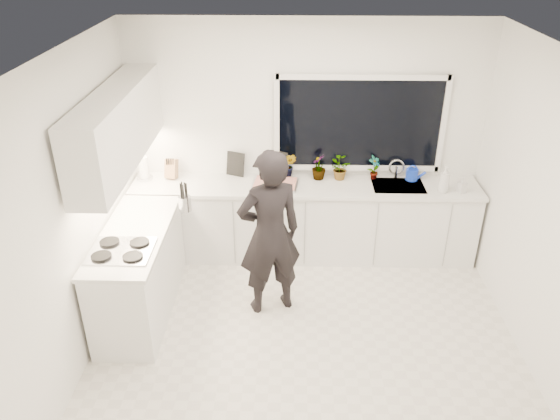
{
  "coord_description": "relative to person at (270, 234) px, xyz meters",
  "views": [
    {
      "loc": [
        -0.15,
        -4.14,
        3.58
      ],
      "look_at": [
        -0.26,
        0.4,
        1.15
      ],
      "focal_mm": 35.0,
      "sensor_mm": 36.0,
      "label": 1
    }
  ],
  "objects": [
    {
      "name": "upper_cabinets",
      "position": [
        -1.43,
        0.28,
        0.97
      ],
      "size": [
        0.34,
        2.1,
        0.7
      ],
      "primitive_type": "cube",
      "color": "white",
      "rests_on": "wall_left"
    },
    {
      "name": "picture_frame_large",
      "position": [
        -0.45,
        1.27,
        0.18
      ],
      "size": [
        0.21,
        0.1,
        0.28
      ],
      "primitive_type": "cube",
      "rotation": [
        0.0,
        0.0,
        -0.4
      ],
      "color": "black",
      "rests_on": "countertop_back"
    },
    {
      "name": "herb_plants",
      "position": [
        0.61,
        1.19,
        0.19
      ],
      "size": [
        1.18,
        0.31,
        0.32
      ],
      "color": "#26662D",
      "rests_on": "countertop_back"
    },
    {
      "name": "base_cabinets_left",
      "position": [
        -1.31,
        -0.07,
        -0.44
      ],
      "size": [
        0.58,
        1.6,
        0.88
      ],
      "primitive_type": "cube",
      "color": "white",
      "rests_on": "floor"
    },
    {
      "name": "stovetop",
      "position": [
        -1.33,
        -0.42,
        0.06
      ],
      "size": [
        0.56,
        0.48,
        0.03
      ],
      "primitive_type": "cube",
      "color": "black",
      "rests_on": "countertop_left"
    },
    {
      "name": "countertop_back",
      "position": [
        0.36,
        1.02,
        0.02
      ],
      "size": [
        3.94,
        0.62,
        0.04
      ],
      "primitive_type": "cube",
      "color": "silver",
      "rests_on": "base_cabinets_back"
    },
    {
      "name": "paper_towel_roll",
      "position": [
        -1.49,
        1.13,
        0.17
      ],
      "size": [
        0.14,
        0.14,
        0.26
      ],
      "primitive_type": "cylinder",
      "rotation": [
        0.0,
        0.0,
        0.35
      ],
      "color": "silver",
      "rests_on": "countertop_back"
    },
    {
      "name": "pizza_tray",
      "position": [
        0.02,
        1.0,
        0.06
      ],
      "size": [
        0.55,
        0.43,
        0.03
      ],
      "primitive_type": "cube",
      "rotation": [
        0.0,
        0.0,
        -0.11
      ],
      "color": "silver",
      "rests_on": "countertop_back"
    },
    {
      "name": "faucet",
      "position": [
        1.41,
        1.23,
        0.15
      ],
      "size": [
        0.03,
        0.03,
        0.22
      ],
      "primitive_type": "cylinder",
      "color": "silver",
      "rests_on": "countertop_back"
    },
    {
      "name": "sink",
      "position": [
        1.41,
        1.03,
        -0.01
      ],
      "size": [
        0.58,
        0.42,
        0.14
      ],
      "primitive_type": "cube",
      "color": "silver",
      "rests_on": "countertop_back"
    },
    {
      "name": "countertop_left",
      "position": [
        -1.31,
        -0.07,
        0.02
      ],
      "size": [
        0.62,
        1.6,
        0.04
      ],
      "primitive_type": "cube",
      "color": "silver",
      "rests_on": "base_cabinets_left"
    },
    {
      "name": "knife_block",
      "position": [
        -1.18,
        1.17,
        0.15
      ],
      "size": [
        0.15,
        0.13,
        0.22
      ],
      "primitive_type": "cube",
      "rotation": [
        0.0,
        0.0,
        -0.22
      ],
      "color": "olive",
      "rests_on": "countertop_back"
    },
    {
      "name": "utensil_crock",
      "position": [
        -0.89,
        0.38,
        0.12
      ],
      "size": [
        0.16,
        0.16,
        0.16
      ],
      "primitive_type": "cylinder",
      "rotation": [
        0.0,
        0.0,
        0.32
      ],
      "color": "silver",
      "rests_on": "countertop_left"
    },
    {
      "name": "wall_back",
      "position": [
        0.36,
        1.34,
        0.47
      ],
      "size": [
        4.0,
        0.02,
        2.7
      ],
      "primitive_type": "cube",
      "color": "white",
      "rests_on": "ground"
    },
    {
      "name": "watering_can",
      "position": [
        1.59,
        1.19,
        0.11
      ],
      "size": [
        0.14,
        0.14,
        0.13
      ],
      "primitive_type": "cylinder",
      "rotation": [
        0.0,
        0.0,
        0.01
      ],
      "color": "blue",
      "rests_on": "countertop_back"
    },
    {
      "name": "ceiling",
      "position": [
        0.36,
        -0.42,
        1.83
      ],
      "size": [
        4.0,
        3.5,
        0.02
      ],
      "primitive_type": "cube",
      "color": "white",
      "rests_on": "wall_back"
    },
    {
      "name": "wall_right",
      "position": [
        2.37,
        -0.42,
        0.47
      ],
      "size": [
        0.02,
        3.5,
        2.7
      ],
      "primitive_type": "cube",
      "color": "white",
      "rests_on": "ground"
    },
    {
      "name": "soap_bottles",
      "position": [
        1.92,
        0.88,
        0.19
      ],
      "size": [
        0.34,
        0.16,
        0.31
      ],
      "color": "#D8BF66",
      "rests_on": "countertop_back"
    },
    {
      "name": "window",
      "position": [
        0.96,
        1.31,
        0.67
      ],
      "size": [
        1.8,
        0.02,
        1.0
      ],
      "primitive_type": "cube",
      "color": "black",
      "rests_on": "wall_back"
    },
    {
      "name": "pizza",
      "position": [
        0.02,
        1.0,
        0.08
      ],
      "size": [
        0.5,
        0.38,
        0.01
      ],
      "primitive_type": "cube",
      "rotation": [
        0.0,
        0.0,
        -0.11
      ],
      "color": "#A93216",
      "rests_on": "pizza_tray"
    },
    {
      "name": "base_cabinets_back",
      "position": [
        0.36,
        1.03,
        -0.44
      ],
      "size": [
        3.92,
        0.58,
        0.88
      ],
      "primitive_type": "cube",
      "color": "white",
      "rests_on": "floor"
    },
    {
      "name": "picture_frame_small",
      "position": [
        0.04,
        1.27,
        0.19
      ],
      "size": [
        0.24,
        0.12,
        0.3
      ],
      "primitive_type": "cube",
      "rotation": [
        0.0,
        0.0,
        -0.43
      ],
      "color": "black",
      "rests_on": "countertop_back"
    },
    {
      "name": "floor",
      "position": [
        0.36,
        -0.42,
        -0.89
      ],
      "size": [
        4.0,
        3.5,
        0.02
      ],
      "primitive_type": "cube",
      "color": "beige",
      "rests_on": "ground"
    },
    {
      "name": "wall_left",
      "position": [
        -1.65,
        -0.42,
        0.47
      ],
      "size": [
        0.02,
        3.5,
        2.7
      ],
      "primitive_type": "cube",
      "color": "white",
      "rests_on": "ground"
    },
    {
      "name": "person",
      "position": [
        0.0,
        0.0,
        0.0
      ],
      "size": [
        0.74,
        0.61,
        1.75
      ],
      "primitive_type": "imported",
      "rotation": [
        0.0,
        0.0,
        3.49
      ],
      "color": "black",
      "rests_on": "floor"
    }
  ]
}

